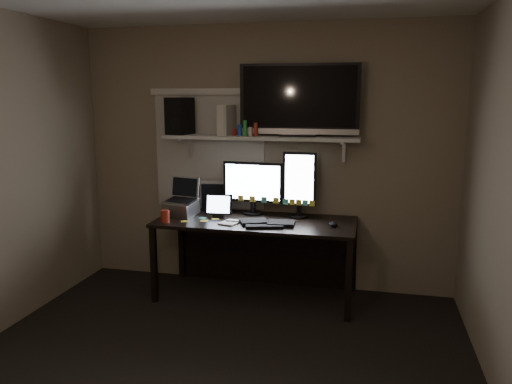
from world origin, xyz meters
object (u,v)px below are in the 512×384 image
(monitor_portrait, at_px, (299,185))
(speaker, at_px, (180,116))
(tv, at_px, (299,100))
(keyboard, at_px, (267,223))
(mouse, at_px, (333,224))
(game_console, at_px, (227,120))
(cup, at_px, (165,216))
(laptop, at_px, (181,197))
(desk, at_px, (259,235))
(monitor_landscape, at_px, (253,188))
(tablet, at_px, (219,206))

(monitor_portrait, xyz_separation_m, speaker, (-1.15, -0.01, 0.61))
(tv, xyz_separation_m, speaker, (-1.13, -0.03, -0.15))
(keyboard, relative_size, mouse, 4.40)
(game_console, bearing_deg, mouse, -1.13)
(monitor_portrait, bearing_deg, game_console, -177.61)
(monitor_portrait, height_order, keyboard, monitor_portrait)
(keyboard, height_order, cup, cup)
(keyboard, height_order, mouse, mouse)
(tv, bearing_deg, cup, -158.61)
(laptop, distance_m, tv, 1.42)
(monitor_portrait, relative_size, laptop, 1.79)
(cup, bearing_deg, mouse, 7.71)
(cup, xyz_separation_m, tv, (1.12, 0.48, 1.02))
(monitor_portrait, bearing_deg, speaker, -176.25)
(desk, distance_m, mouse, 0.75)
(tv, bearing_deg, monitor_portrait, -53.98)
(mouse, height_order, speaker, speaker)
(mouse, bearing_deg, keyboard, 171.62)
(keyboard, bearing_deg, monitor_portrait, 39.18)
(cup, bearing_deg, tv, 23.10)
(laptop, bearing_deg, monitor_landscape, 28.65)
(tv, bearing_deg, speaker, 179.86)
(monitor_landscape, bearing_deg, laptop, -158.66)
(keyboard, distance_m, laptop, 0.89)
(tablet, bearing_deg, desk, 10.85)
(mouse, bearing_deg, laptop, 161.68)
(speaker, bearing_deg, game_console, 17.76)
(monitor_landscape, relative_size, tablet, 2.30)
(desk, height_order, keyboard, keyboard)
(monitor_landscape, xyz_separation_m, tv, (0.43, -0.00, 0.82))
(desk, height_order, monitor_landscape, monitor_landscape)
(cup, bearing_deg, laptop, 81.98)
(monitor_portrait, distance_m, game_console, 0.90)
(monitor_landscape, relative_size, monitor_portrait, 0.94)
(mouse, bearing_deg, tablet, 160.72)
(cup, xyz_separation_m, speaker, (-0.01, 0.45, 0.87))
(keyboard, bearing_deg, desk, 104.47)
(tv, distance_m, game_console, 0.70)
(desk, bearing_deg, monitor_landscape, 126.76)
(desk, height_order, tv, tv)
(cup, xyz_separation_m, game_console, (0.44, 0.47, 0.83))
(monitor_landscape, relative_size, keyboard, 1.19)
(mouse, height_order, laptop, laptop)
(tablet, bearing_deg, game_console, 77.76)
(game_console, xyz_separation_m, speaker, (-0.45, -0.02, 0.03))
(keyboard, distance_m, speaker, 1.33)
(monitor_portrait, xyz_separation_m, tv, (-0.02, 0.02, 0.76))
(speaker, bearing_deg, mouse, 5.83)
(monitor_portrait, xyz_separation_m, laptop, (-1.10, -0.17, -0.14))
(monitor_portrait, relative_size, tablet, 2.44)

